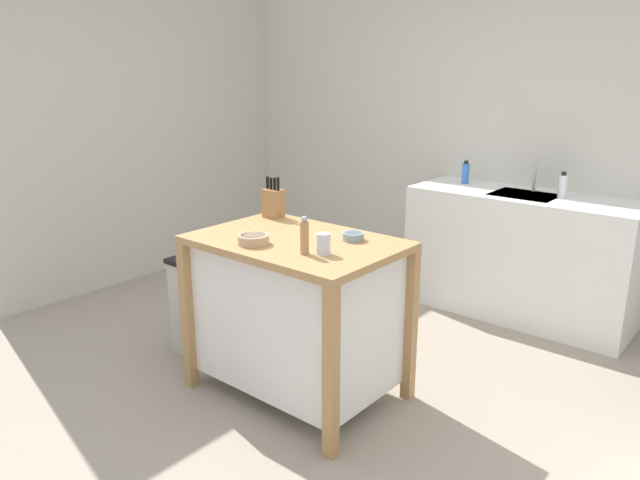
# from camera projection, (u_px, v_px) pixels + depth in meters

# --- Properties ---
(ground_plane) EXTENTS (6.10, 6.10, 0.00)m
(ground_plane) POSITION_uv_depth(u_px,v_px,m) (310.00, 404.00, 3.27)
(ground_plane) COLOR gray
(ground_plane) RESTS_ON ground
(wall_back) EXTENTS (5.10, 0.10, 2.60)m
(wall_back) POSITION_uv_depth(u_px,v_px,m) (503.00, 131.00, 4.59)
(wall_back) COLOR beige
(wall_back) RESTS_ON ground
(wall_left) EXTENTS (0.10, 2.89, 2.60)m
(wall_left) POSITION_uv_depth(u_px,v_px,m) (148.00, 125.00, 5.09)
(wall_left) COLOR beige
(wall_left) RESTS_ON ground
(kitchen_island) EXTENTS (1.09, 0.74, 0.90)m
(kitchen_island) POSITION_uv_depth(u_px,v_px,m) (297.00, 309.00, 3.26)
(kitchen_island) COLOR #AD7F4C
(kitchen_island) RESTS_ON ground
(knife_block) EXTENTS (0.11, 0.09, 0.25)m
(knife_block) POSITION_uv_depth(u_px,v_px,m) (273.00, 202.00, 3.59)
(knife_block) COLOR #9E7042
(knife_block) RESTS_ON kitchen_island
(bowl_stoneware_deep) EXTENTS (0.11, 0.11, 0.04)m
(bowl_stoneware_deep) POSITION_uv_depth(u_px,v_px,m) (353.00, 236.00, 3.13)
(bowl_stoneware_deep) COLOR gray
(bowl_stoneware_deep) RESTS_ON kitchen_island
(bowl_ceramic_small) EXTENTS (0.16, 0.16, 0.05)m
(bowl_ceramic_small) POSITION_uv_depth(u_px,v_px,m) (253.00, 239.00, 3.05)
(bowl_ceramic_small) COLOR tan
(bowl_ceramic_small) RESTS_ON kitchen_island
(drinking_cup) EXTENTS (0.07, 0.07, 0.10)m
(drinking_cup) POSITION_uv_depth(u_px,v_px,m) (323.00, 244.00, 2.88)
(drinking_cup) COLOR silver
(drinking_cup) RESTS_ON kitchen_island
(pepper_grinder) EXTENTS (0.04, 0.04, 0.19)m
(pepper_grinder) POSITION_uv_depth(u_px,v_px,m) (304.00, 236.00, 2.88)
(pepper_grinder) COLOR #AD7F4C
(pepper_grinder) RESTS_ON kitchen_island
(trash_bin) EXTENTS (0.36, 0.28, 0.63)m
(trash_bin) POSITION_uv_depth(u_px,v_px,m) (202.00, 306.00, 3.78)
(trash_bin) COLOR #B7B2A8
(trash_bin) RESTS_ON ground
(sink_counter) EXTENTS (1.60, 0.60, 0.91)m
(sink_counter) POSITION_uv_depth(u_px,v_px,m) (520.00, 255.00, 4.36)
(sink_counter) COLOR white
(sink_counter) RESTS_ON ground
(sink_faucet) EXTENTS (0.02, 0.02, 0.22)m
(sink_faucet) POSITION_uv_depth(u_px,v_px,m) (535.00, 176.00, 4.30)
(sink_faucet) COLOR #B7BCC1
(sink_faucet) RESTS_ON sink_counter
(bottle_dish_soap) EXTENTS (0.06, 0.06, 0.18)m
(bottle_dish_soap) POSITION_uv_depth(u_px,v_px,m) (466.00, 173.00, 4.60)
(bottle_dish_soap) COLOR blue
(bottle_dish_soap) RESTS_ON sink_counter
(bottle_hand_soap) EXTENTS (0.06, 0.06, 0.18)m
(bottle_hand_soap) POSITION_uv_depth(u_px,v_px,m) (562.00, 186.00, 4.10)
(bottle_hand_soap) COLOR white
(bottle_hand_soap) RESTS_ON sink_counter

